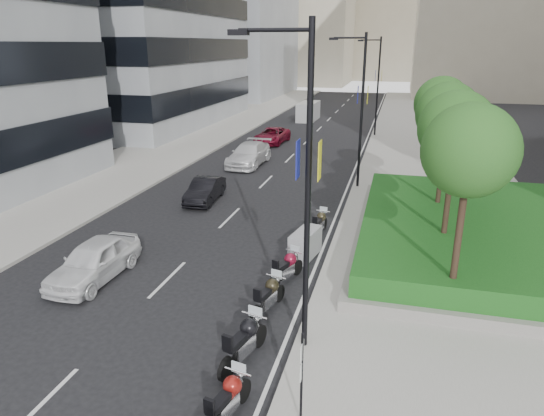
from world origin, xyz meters
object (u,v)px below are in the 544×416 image
(lamp_post_2, at_px, (376,82))
(motorcycle_1, at_px, (228,400))
(motorcycle_6, at_px, (320,223))
(car_d, at_px, (272,136))
(car_a, at_px, (94,261))
(motorcycle_3, at_px, (269,296))
(motorcycle_5, at_px, (305,244))
(motorcycle_2, at_px, (244,341))
(delivery_van, at_px, (308,112))
(motorcycle_4, at_px, (287,268))
(lamp_post_1, at_px, (359,104))
(car_b, at_px, (205,190))
(parking_sign, at_px, (302,374))
(lamp_post_0, at_px, (302,180))
(car_c, at_px, (249,154))

(lamp_post_2, height_order, motorcycle_1, lamp_post_2)
(motorcycle_6, relative_size, car_d, 0.41)
(lamp_post_2, xyz_separation_m, car_a, (-8.27, -32.64, -4.32))
(motorcycle_3, distance_m, car_a, 6.92)
(motorcycle_5, height_order, car_a, car_a)
(motorcycle_3, xyz_separation_m, car_a, (-6.89, 0.61, 0.17))
(motorcycle_2, bearing_deg, car_a, 77.99)
(lamp_post_2, xyz_separation_m, motorcycle_1, (-1.03, -38.23, -4.50))
(delivery_van, bearing_deg, motorcycle_6, -77.07)
(lamp_post_2, bearing_deg, car_d, -146.23)
(motorcycle_2, height_order, car_a, car_a)
(lamp_post_2, relative_size, car_d, 1.84)
(motorcycle_4, distance_m, car_a, 7.18)
(lamp_post_1, relative_size, motorcycle_6, 4.51)
(motorcycle_3, distance_m, motorcycle_5, 4.53)
(car_b, relative_size, car_d, 0.80)
(motorcycle_2, height_order, motorcycle_3, motorcycle_2)
(motorcycle_2, bearing_deg, car_b, 40.07)
(motorcycle_4, xyz_separation_m, car_b, (-6.60, 8.32, 0.07))
(lamp_post_2, xyz_separation_m, motorcycle_4, (-1.27, -31.07, -4.50))
(lamp_post_1, distance_m, car_b, 10.20)
(car_a, distance_m, car_d, 26.98)
(lamp_post_2, bearing_deg, parking_sign, -89.01)
(lamp_post_2, distance_m, parking_sign, 38.18)
(car_d, bearing_deg, lamp_post_0, -70.47)
(motorcycle_2, distance_m, motorcycle_6, 9.98)
(lamp_post_0, bearing_deg, car_a, 164.06)
(lamp_post_2, relative_size, car_a, 2.06)
(lamp_post_1, relative_size, car_a, 2.06)
(motorcycle_2, relative_size, car_c, 0.44)
(motorcycle_4, bearing_deg, motorcycle_1, -157.68)
(motorcycle_4, xyz_separation_m, motorcycle_5, (0.24, 2.34, 0.00))
(motorcycle_3, xyz_separation_m, delivery_van, (-6.49, 41.58, 0.38))
(car_c, bearing_deg, car_d, 94.40)
(car_a, relative_size, car_b, 1.12)
(car_b, distance_m, delivery_van, 31.09)
(motorcycle_4, distance_m, motorcycle_6, 5.06)
(lamp_post_2, bearing_deg, motorcycle_2, -92.12)
(motorcycle_2, bearing_deg, lamp_post_0, -39.47)
(lamp_post_0, distance_m, car_a, 9.62)
(motorcycle_6, relative_size, car_a, 0.46)
(motorcycle_3, bearing_deg, motorcycle_6, 9.93)
(lamp_post_1, distance_m, delivery_van, 27.79)
(motorcycle_3, bearing_deg, car_a, 98.91)
(car_b, relative_size, delivery_van, 0.79)
(motorcycle_1, distance_m, car_d, 33.41)
(motorcycle_6, distance_m, car_a, 9.93)
(car_a, bearing_deg, motorcycle_3, -3.88)
(motorcycle_2, height_order, motorcycle_6, motorcycle_2)
(parking_sign, height_order, motorcycle_6, parking_sign)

